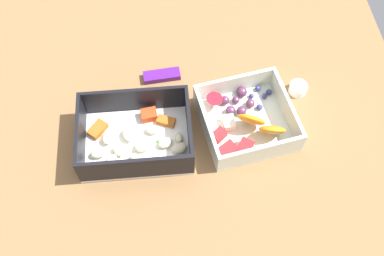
# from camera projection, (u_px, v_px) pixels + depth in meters

# --- Properties ---
(table_surface) EXTENTS (0.80, 0.80, 0.02)m
(table_surface) POSITION_uv_depth(u_px,v_px,m) (197.00, 132.00, 0.81)
(table_surface) COLOR brown
(table_surface) RESTS_ON ground
(pasta_container) EXTENTS (0.19, 0.14, 0.07)m
(pasta_container) POSITION_uv_depth(u_px,v_px,m) (136.00, 137.00, 0.77)
(pasta_container) COLOR white
(pasta_container) RESTS_ON table_surface
(fruit_bowl) EXTENTS (0.18, 0.17, 0.06)m
(fruit_bowl) POSITION_uv_depth(u_px,v_px,m) (245.00, 120.00, 0.79)
(fruit_bowl) COLOR silver
(fruit_bowl) RESTS_ON table_surface
(candy_bar) EXTENTS (0.07, 0.03, 0.01)m
(candy_bar) POSITION_uv_depth(u_px,v_px,m) (162.00, 76.00, 0.86)
(candy_bar) COLOR #51197A
(candy_bar) RESTS_ON table_surface
(paper_cup_liner) EXTENTS (0.03, 0.03, 0.02)m
(paper_cup_liner) POSITION_uv_depth(u_px,v_px,m) (298.00, 88.00, 0.84)
(paper_cup_liner) COLOR white
(paper_cup_liner) RESTS_ON table_surface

